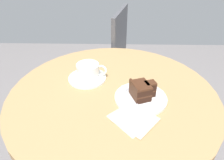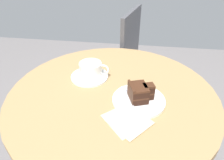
% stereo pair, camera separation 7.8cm
% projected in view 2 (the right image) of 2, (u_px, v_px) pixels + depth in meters
% --- Properties ---
extents(cafe_table, '(0.81, 0.81, 0.75)m').
position_uv_depth(cafe_table, '(112.00, 114.00, 0.85)').
color(cafe_table, '#A37F51').
rests_on(cafe_table, ground).
extents(saucer, '(0.16, 0.16, 0.01)m').
position_uv_depth(saucer, '(90.00, 76.00, 0.86)').
color(saucer, white).
rests_on(saucer, cafe_table).
extents(coffee_cup, '(0.13, 0.09, 0.06)m').
position_uv_depth(coffee_cup, '(91.00, 69.00, 0.85)').
color(coffee_cup, white).
rests_on(coffee_cup, saucer).
extents(teaspoon, '(0.07, 0.08, 0.00)m').
position_uv_depth(teaspoon, '(77.00, 76.00, 0.85)').
color(teaspoon, silver).
rests_on(teaspoon, saucer).
extents(cake_plate, '(0.19, 0.19, 0.01)m').
position_uv_depth(cake_plate, '(139.00, 100.00, 0.73)').
color(cake_plate, white).
rests_on(cake_plate, cafe_table).
extents(cake_slice, '(0.10, 0.09, 0.07)m').
position_uv_depth(cake_slice, '(139.00, 92.00, 0.71)').
color(cake_slice, black).
rests_on(cake_slice, cake_plate).
extents(fork, '(0.06, 0.13, 0.00)m').
position_uv_depth(fork, '(127.00, 94.00, 0.74)').
color(fork, silver).
rests_on(fork, cake_plate).
extents(napkin, '(0.18, 0.18, 0.00)m').
position_uv_depth(napkin, '(128.00, 120.00, 0.65)').
color(napkin, beige).
rests_on(napkin, cafe_table).
extents(cafe_chair, '(0.46, 0.46, 0.91)m').
position_uv_depth(cafe_chair, '(118.00, 62.00, 1.44)').
color(cafe_chair, '#4C4C51').
rests_on(cafe_chair, ground).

